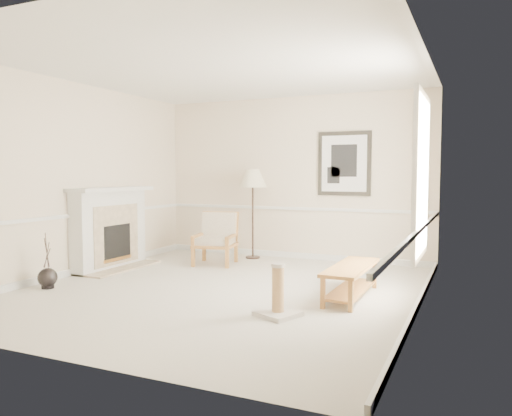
# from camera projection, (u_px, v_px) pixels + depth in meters

# --- Properties ---
(ground) EXTENTS (5.50, 5.50, 0.00)m
(ground) POSITION_uv_depth(u_px,v_px,m) (221.00, 290.00, 6.59)
(ground) COLOR silver
(ground) RESTS_ON ground
(room) EXTENTS (5.04, 5.54, 2.92)m
(room) POSITION_uv_depth(u_px,v_px,m) (233.00, 148.00, 6.47)
(room) COLOR beige
(room) RESTS_ON ground
(fireplace) EXTENTS (0.64, 1.64, 1.31)m
(fireplace) POSITION_uv_depth(u_px,v_px,m) (110.00, 229.00, 8.04)
(fireplace) COLOR white
(fireplace) RESTS_ON ground
(floor_vase) EXTENTS (0.26, 0.26, 0.75)m
(floor_vase) POSITION_uv_depth(u_px,v_px,m) (48.00, 278.00, 6.65)
(floor_vase) COLOR black
(floor_vase) RESTS_ON ground
(armchair) EXTENTS (0.79, 0.82, 0.87)m
(armchair) POSITION_uv_depth(u_px,v_px,m) (217.00, 236.00, 8.48)
(armchair) COLOR #AA7736
(armchair) RESTS_ON ground
(floor_lamp) EXTENTS (0.62, 0.62, 1.60)m
(floor_lamp) POSITION_uv_depth(u_px,v_px,m) (253.00, 181.00, 8.93)
(floor_lamp) COLOR black
(floor_lamp) RESTS_ON ground
(bench) EXTENTS (0.44, 1.41, 0.40)m
(bench) POSITION_uv_depth(u_px,v_px,m) (351.00, 276.00, 6.14)
(bench) COLOR #AA7736
(bench) RESTS_ON ground
(scratching_post) EXTENTS (0.52, 0.52, 0.57)m
(scratching_post) POSITION_uv_depth(u_px,v_px,m) (278.00, 300.00, 5.35)
(scratching_post) COLOR white
(scratching_post) RESTS_ON ground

